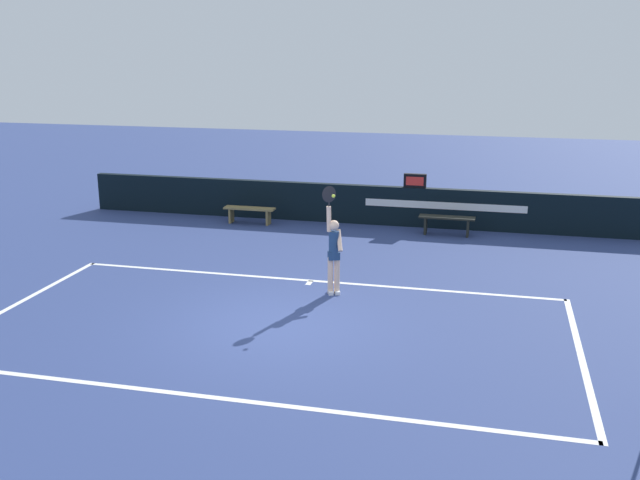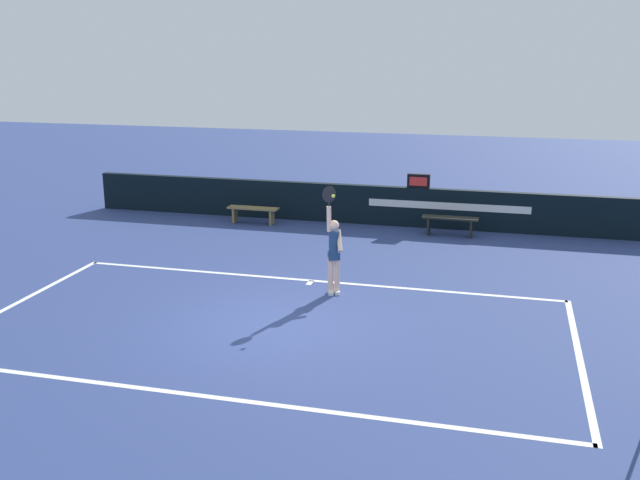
{
  "view_description": "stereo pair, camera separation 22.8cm",
  "coord_description": "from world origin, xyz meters",
  "px_view_note": "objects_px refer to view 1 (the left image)",
  "views": [
    {
      "loc": [
        3.77,
        -12.08,
        5.06
      ],
      "look_at": [
        0.41,
        1.82,
        1.18
      ],
      "focal_mm": 40.79,
      "sensor_mm": 36.0,
      "label": 1
    },
    {
      "loc": [
        3.99,
        -12.03,
        5.06
      ],
      "look_at": [
        0.41,
        1.82,
        1.18
      ],
      "focal_mm": 40.79,
      "sensor_mm": 36.0,
      "label": 2
    }
  ],
  "objects_px": {
    "speed_display": "(415,181)",
    "courtside_bench_far": "(250,211)",
    "courtside_bench_near": "(447,221)",
    "tennis_player": "(334,250)",
    "tennis_ball": "(333,196)"
  },
  "relations": [
    {
      "from": "speed_display",
      "to": "courtside_bench_far",
      "type": "xyz_separation_m",
      "value": [
        -4.66,
        -0.79,
        -0.96
      ]
    },
    {
      "from": "speed_display",
      "to": "courtside_bench_far",
      "type": "relative_size",
      "value": 0.42
    },
    {
      "from": "speed_display",
      "to": "tennis_ball",
      "type": "xyz_separation_m",
      "value": [
        -0.91,
        -6.5,
        0.82
      ]
    },
    {
      "from": "speed_display",
      "to": "courtside_bench_far",
      "type": "height_order",
      "value": "speed_display"
    },
    {
      "from": "tennis_player",
      "to": "courtside_bench_near",
      "type": "xyz_separation_m",
      "value": [
        1.95,
        5.4,
        -0.55
      ]
    },
    {
      "from": "courtside_bench_near",
      "to": "tennis_player",
      "type": "bearing_deg",
      "value": -109.89
    },
    {
      "from": "speed_display",
      "to": "courtside_bench_far",
      "type": "distance_m",
      "value": 4.83
    },
    {
      "from": "speed_display",
      "to": "courtside_bench_far",
      "type": "bearing_deg",
      "value": -170.4
    },
    {
      "from": "speed_display",
      "to": "tennis_player",
      "type": "distance_m",
      "value": 6.27
    },
    {
      "from": "tennis_player",
      "to": "courtside_bench_far",
      "type": "xyz_separation_m",
      "value": [
        -3.69,
        5.39,
        -0.58
      ]
    },
    {
      "from": "tennis_player",
      "to": "tennis_ball",
      "type": "bearing_deg",
      "value": -79.15
    },
    {
      "from": "speed_display",
      "to": "tennis_player",
      "type": "height_order",
      "value": "tennis_player"
    },
    {
      "from": "tennis_player",
      "to": "tennis_ball",
      "type": "distance_m",
      "value": 1.25
    },
    {
      "from": "speed_display",
      "to": "tennis_ball",
      "type": "relative_size",
      "value": 8.83
    },
    {
      "from": "courtside_bench_far",
      "to": "courtside_bench_near",
      "type": "bearing_deg",
      "value": 0.07
    }
  ]
}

